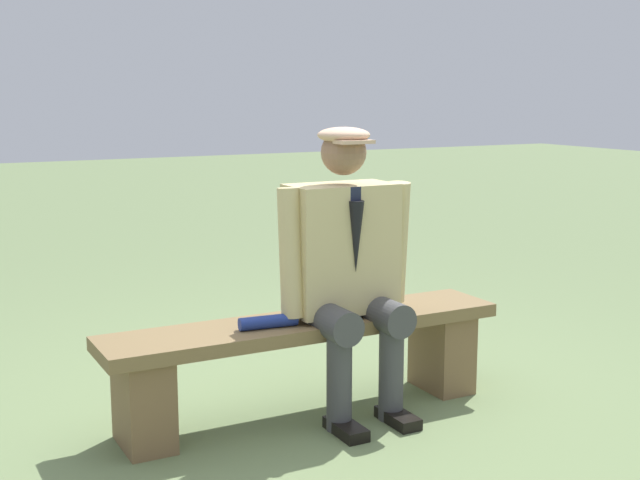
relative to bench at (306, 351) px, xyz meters
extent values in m
plane|color=#6B8152|center=(0.00, 0.00, -0.30)|extent=(30.00, 30.00, 0.00)
cube|color=olive|center=(0.00, 0.00, 0.12)|extent=(1.84, 0.36, 0.06)
cube|color=brown|center=(-0.74, 0.00, -0.10)|extent=(0.19, 0.31, 0.38)
cube|color=brown|center=(0.74, 0.00, -0.10)|extent=(0.19, 0.31, 0.38)
cube|color=#CAB780|center=(-0.18, 0.00, 0.45)|extent=(0.48, 0.26, 0.57)
cylinder|color=#1E2338|center=(-0.18, 0.00, 0.71)|extent=(0.26, 0.26, 0.06)
cone|color=black|center=(-0.18, 0.13, 0.52)|extent=(0.07, 0.07, 0.31)
sphere|color=#8C664C|center=(-0.18, 0.02, 0.88)|extent=(0.20, 0.20, 0.20)
ellipsoid|color=#D1A889|center=(-0.18, 0.02, 0.96)|extent=(0.23, 0.23, 0.07)
cube|color=#D1A889|center=(-0.18, 0.11, 0.93)|extent=(0.16, 0.09, 0.02)
cylinder|color=#424244|center=(-0.31, 0.11, 0.17)|extent=(0.15, 0.39, 0.15)
cylinder|color=#424244|center=(-0.31, 0.22, -0.06)|extent=(0.11, 0.11, 0.46)
cube|color=black|center=(-0.31, 0.28, -0.27)|extent=(0.10, 0.24, 0.05)
cylinder|color=#CAB780|center=(-0.44, 0.04, 0.46)|extent=(0.11, 0.15, 0.56)
cylinder|color=#424244|center=(-0.05, 0.11, 0.17)|extent=(0.15, 0.39, 0.15)
cylinder|color=#424244|center=(-0.05, 0.22, -0.06)|extent=(0.11, 0.11, 0.46)
cube|color=black|center=(-0.05, 0.28, -0.27)|extent=(0.10, 0.24, 0.05)
cylinder|color=#CAB780|center=(0.09, 0.04, 0.46)|extent=(0.11, 0.14, 0.56)
cylinder|color=navy|center=(0.21, 0.05, 0.18)|extent=(0.26, 0.08, 0.06)
camera|label=1|loc=(1.65, 3.26, 1.14)|focal=47.86mm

